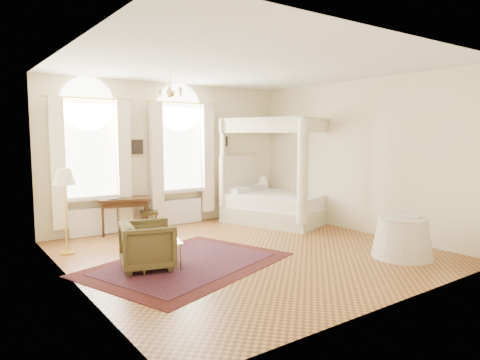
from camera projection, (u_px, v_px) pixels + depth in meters
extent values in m
plane|color=#A86531|center=(248.00, 252.00, 7.76)|extent=(6.00, 6.00, 0.00)
plane|color=#F6E2BB|center=(172.00, 155.00, 10.02)|extent=(6.00, 0.00, 6.00)
plane|color=#F6E2BB|center=(395.00, 173.00, 5.16)|extent=(6.00, 0.00, 6.00)
plane|color=#F6E2BB|center=(72.00, 169.00, 5.85)|extent=(0.00, 6.00, 6.00)
plane|color=#F6E2BB|center=(358.00, 156.00, 9.32)|extent=(0.00, 6.00, 6.00)
plane|color=white|center=(248.00, 66.00, 7.42)|extent=(6.00, 6.00, 0.00)
cube|color=silver|center=(89.00, 150.00, 8.88)|extent=(1.10, 0.04, 1.90)
cylinder|color=silver|center=(88.00, 104.00, 8.78)|extent=(1.10, 0.04, 1.10)
cube|color=white|center=(92.00, 198.00, 8.91)|extent=(1.32, 0.24, 0.08)
cube|color=white|center=(58.00, 164.00, 8.38)|extent=(0.28, 0.14, 2.60)
cube|color=white|center=(124.00, 161.00, 9.15)|extent=(0.28, 0.14, 2.60)
cube|color=white|center=(93.00, 222.00, 8.98)|extent=(1.00, 0.12, 0.58)
cube|color=silver|center=(180.00, 148.00, 10.09)|extent=(1.10, 0.04, 1.90)
cylinder|color=silver|center=(179.00, 108.00, 9.99)|extent=(1.10, 0.04, 1.10)
cube|color=white|center=(182.00, 190.00, 10.12)|extent=(1.32, 0.24, 0.08)
cube|color=white|center=(157.00, 160.00, 9.59)|extent=(0.28, 0.14, 2.60)
cube|color=white|center=(208.00, 158.00, 10.37)|extent=(0.28, 0.14, 2.60)
cube|color=white|center=(182.00, 211.00, 10.19)|extent=(1.00, 0.12, 0.58)
cylinder|color=gold|center=(170.00, 81.00, 7.89)|extent=(0.02, 0.02, 0.40)
sphere|color=gold|center=(170.00, 93.00, 7.91)|extent=(0.16, 0.16, 0.16)
sphere|color=beige|center=(181.00, 90.00, 8.03)|extent=(0.07, 0.07, 0.07)
sphere|color=beige|center=(171.00, 91.00, 8.12)|extent=(0.07, 0.07, 0.07)
sphere|color=beige|center=(160.00, 90.00, 7.99)|extent=(0.07, 0.07, 0.07)
sphere|color=beige|center=(159.00, 89.00, 7.78)|extent=(0.07, 0.07, 0.07)
sphere|color=beige|center=(169.00, 88.00, 7.69)|extent=(0.07, 0.07, 0.07)
sphere|color=beige|center=(180.00, 89.00, 7.81)|extent=(0.07, 0.07, 0.07)
cube|color=black|center=(137.00, 147.00, 9.48)|extent=(0.26, 0.03, 0.32)
cube|color=black|center=(224.00, 141.00, 10.80)|extent=(0.22, 0.03, 0.26)
cube|color=beige|center=(278.00, 214.00, 10.48)|extent=(2.48, 2.74, 0.39)
cube|color=white|center=(278.00, 200.00, 10.44)|extent=(2.34, 2.60, 0.30)
cube|color=white|center=(242.00, 180.00, 11.01)|extent=(1.74, 0.70, 1.28)
cube|color=beige|center=(223.00, 172.00, 10.27)|extent=(0.12, 0.12, 2.46)
cube|color=beige|center=(260.00, 167.00, 11.66)|extent=(0.12, 0.12, 2.46)
cube|color=beige|center=(303.00, 177.00, 9.08)|extent=(0.12, 0.12, 2.46)
cube|color=beige|center=(333.00, 171.00, 10.47)|extent=(0.12, 0.12, 2.46)
cube|color=beige|center=(243.00, 121.00, 10.84)|extent=(1.74, 0.70, 0.09)
cube|color=beige|center=(320.00, 119.00, 9.65)|extent=(1.74, 0.70, 0.09)
cube|color=beige|center=(261.00, 119.00, 9.55)|extent=(0.85, 2.14, 0.09)
cube|color=beige|center=(295.00, 121.00, 10.94)|extent=(0.85, 2.14, 0.09)
cube|color=white|center=(243.00, 127.00, 10.85)|extent=(1.79, 0.68, 0.30)
cube|color=white|center=(320.00, 126.00, 9.66)|extent=(1.79, 0.68, 0.30)
cube|color=white|center=(261.00, 126.00, 9.56)|extent=(0.83, 2.19, 0.30)
cube|color=white|center=(295.00, 127.00, 10.95)|extent=(0.83, 2.19, 0.30)
cylinder|color=white|center=(303.00, 172.00, 9.07)|extent=(0.24, 0.24, 2.25)
cylinder|color=white|center=(333.00, 167.00, 10.46)|extent=(0.24, 0.24, 2.25)
cube|color=#3A230F|center=(262.00, 203.00, 11.35)|extent=(0.43, 0.39, 0.61)
cylinder|color=gold|center=(263.00, 188.00, 11.42)|extent=(0.11, 0.11, 0.19)
cone|color=beige|center=(263.00, 181.00, 11.40)|extent=(0.27, 0.27, 0.21)
cube|color=#3A230F|center=(124.00, 199.00, 9.13)|extent=(1.15, 0.81, 0.06)
cube|color=#3A230F|center=(125.00, 204.00, 9.14)|extent=(1.02, 0.68, 0.10)
cylinder|color=#3A230F|center=(103.00, 216.00, 9.22)|extent=(0.05, 0.05, 0.72)
cylinder|color=#3A230F|center=(145.00, 214.00, 9.51)|extent=(0.05, 0.05, 0.72)
cylinder|color=#3A230F|center=(103.00, 220.00, 8.83)|extent=(0.05, 0.05, 0.72)
cylinder|color=#3A230F|center=(148.00, 217.00, 9.12)|extent=(0.05, 0.05, 0.72)
imported|color=black|center=(117.00, 198.00, 9.00)|extent=(0.37, 0.24, 0.03)
cube|color=#443B1D|center=(149.00, 213.00, 9.48)|extent=(0.48, 0.48, 0.08)
cylinder|color=#3A230F|center=(143.00, 224.00, 9.33)|extent=(0.04, 0.04, 0.36)
cylinder|color=#3A230F|center=(156.00, 223.00, 9.41)|extent=(0.04, 0.04, 0.36)
cylinder|color=#3A230F|center=(142.00, 221.00, 9.60)|extent=(0.04, 0.04, 0.36)
cylinder|color=#3A230F|center=(155.00, 221.00, 9.68)|extent=(0.04, 0.04, 0.36)
imported|color=#483D1F|center=(148.00, 246.00, 6.74)|extent=(1.00, 0.99, 0.75)
cube|color=silver|center=(160.00, 243.00, 6.68)|extent=(0.74, 0.59, 0.02)
cylinder|color=gold|center=(144.00, 261.00, 6.43)|extent=(0.03, 0.03, 0.43)
cylinder|color=gold|center=(181.00, 257.00, 6.64)|extent=(0.03, 0.03, 0.43)
cylinder|color=gold|center=(140.00, 255.00, 6.77)|extent=(0.03, 0.03, 0.43)
cylinder|color=gold|center=(175.00, 251.00, 6.98)|extent=(0.03, 0.03, 0.43)
cylinder|color=gold|center=(67.00, 253.00, 7.63)|extent=(0.27, 0.27, 0.03)
cylinder|color=gold|center=(66.00, 217.00, 7.56)|extent=(0.04, 0.04, 1.34)
cone|color=beige|center=(64.00, 176.00, 7.49)|extent=(0.39, 0.39, 0.29)
cube|color=#461210|center=(187.00, 264.00, 7.00)|extent=(3.71, 3.17, 0.01)
cube|color=black|center=(187.00, 264.00, 7.00)|extent=(3.09, 2.54, 0.01)
cone|color=beige|center=(402.00, 238.00, 7.39)|extent=(1.02, 1.02, 0.66)
cylinder|color=beige|center=(403.00, 219.00, 7.35)|extent=(0.84, 0.84, 0.04)
imported|color=black|center=(410.00, 217.00, 7.29)|extent=(0.24, 0.29, 0.02)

